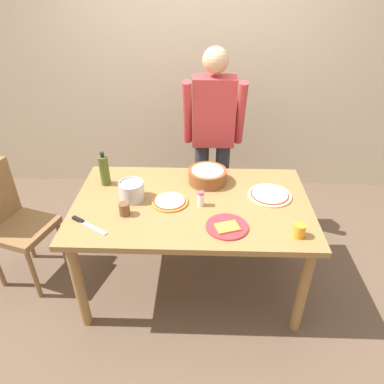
# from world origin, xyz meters

# --- Properties ---
(ground) EXTENTS (8.00, 8.00, 0.00)m
(ground) POSITION_xyz_m (0.00, 0.00, 0.00)
(ground) COLOR brown
(wall_back) EXTENTS (5.60, 0.10, 2.60)m
(wall_back) POSITION_xyz_m (0.00, 1.60, 1.30)
(wall_back) COLOR beige
(wall_back) RESTS_ON ground
(dining_table) EXTENTS (1.60, 0.96, 0.76)m
(dining_table) POSITION_xyz_m (0.00, 0.00, 0.67)
(dining_table) COLOR olive
(dining_table) RESTS_ON ground
(person_cook) EXTENTS (0.49, 0.25, 1.62)m
(person_cook) POSITION_xyz_m (0.15, 0.76, 0.94)
(person_cook) COLOR #2D2D38
(person_cook) RESTS_ON ground
(chair_wooden_left) EXTENTS (0.50, 0.50, 0.95)m
(chair_wooden_left) POSITION_xyz_m (-1.32, 0.05, 0.54)
(chair_wooden_left) COLOR brown
(chair_wooden_left) RESTS_ON ground
(pizza_raw_on_board) EXTENTS (0.30, 0.30, 0.02)m
(pizza_raw_on_board) POSITION_xyz_m (0.54, 0.09, 0.77)
(pizza_raw_on_board) COLOR beige
(pizza_raw_on_board) RESTS_ON dining_table
(pizza_cooked_on_tray) EXTENTS (0.25, 0.25, 0.02)m
(pizza_cooked_on_tray) POSITION_xyz_m (-0.15, -0.01, 0.77)
(pizza_cooked_on_tray) COLOR #C67A33
(pizza_cooked_on_tray) RESTS_ON dining_table
(plate_with_slice) EXTENTS (0.26, 0.26, 0.02)m
(plate_with_slice) POSITION_xyz_m (0.22, -0.27, 0.77)
(plate_with_slice) COLOR red
(plate_with_slice) RESTS_ON dining_table
(popcorn_bowl) EXTENTS (0.28, 0.28, 0.11)m
(popcorn_bowl) POSITION_xyz_m (0.11, 0.27, 0.82)
(popcorn_bowl) COLOR brown
(popcorn_bowl) RESTS_ON dining_table
(olive_oil_bottle) EXTENTS (0.07, 0.07, 0.26)m
(olive_oil_bottle) POSITION_xyz_m (-0.63, 0.22, 0.87)
(olive_oil_bottle) COLOR #47561E
(olive_oil_bottle) RESTS_ON dining_table
(steel_pot) EXTENTS (0.17, 0.17, 0.13)m
(steel_pot) POSITION_xyz_m (-0.41, 0.03, 0.83)
(steel_pot) COLOR #B7B7BC
(steel_pot) RESTS_ON dining_table
(cup_orange) EXTENTS (0.07, 0.07, 0.08)m
(cup_orange) POSITION_xyz_m (0.64, -0.34, 0.80)
(cup_orange) COLOR orange
(cup_orange) RESTS_ON dining_table
(cup_small_brown) EXTENTS (0.07, 0.07, 0.08)m
(cup_small_brown) POSITION_xyz_m (-0.42, -0.15, 0.80)
(cup_small_brown) COLOR brown
(cup_small_brown) RESTS_ON dining_table
(salt_shaker) EXTENTS (0.04, 0.04, 0.11)m
(salt_shaker) POSITION_xyz_m (0.06, -0.03, 0.81)
(salt_shaker) COLOR white
(salt_shaker) RESTS_ON dining_table
(chef_knife) EXTENTS (0.26, 0.18, 0.02)m
(chef_knife) POSITION_xyz_m (-0.65, -0.26, 0.77)
(chef_knife) COLOR silver
(chef_knife) RESTS_ON dining_table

